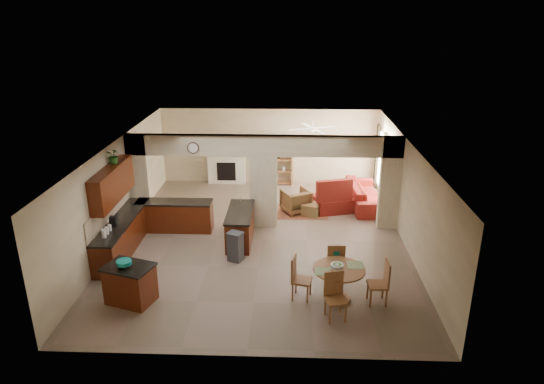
{
  "coord_description": "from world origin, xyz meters",
  "views": [
    {
      "loc": [
        0.77,
        -12.45,
        6.09
      ],
      "look_at": [
        0.28,
        0.3,
        1.34
      ],
      "focal_mm": 32.0,
      "sensor_mm": 36.0,
      "label": 1
    }
  ],
  "objects_px": {
    "kitchen_island": "(130,284)",
    "dining_table": "(339,279)",
    "sofa": "(365,194)",
    "armchair": "(296,201)"
  },
  "relations": [
    {
      "from": "kitchen_island",
      "to": "armchair",
      "type": "xyz_separation_m",
      "value": [
        3.71,
        5.35,
        -0.07
      ]
    },
    {
      "from": "dining_table",
      "to": "armchair",
      "type": "xyz_separation_m",
      "value": [
        -0.91,
        5.1,
        -0.15
      ]
    },
    {
      "from": "dining_table",
      "to": "armchair",
      "type": "distance_m",
      "value": 5.18
    },
    {
      "from": "kitchen_island",
      "to": "dining_table",
      "type": "distance_m",
      "value": 4.62
    },
    {
      "from": "kitchen_island",
      "to": "armchair",
      "type": "bearing_deg",
      "value": 73.31
    },
    {
      "from": "kitchen_island",
      "to": "dining_table",
      "type": "relative_size",
      "value": 1.04
    },
    {
      "from": "dining_table",
      "to": "sofa",
      "type": "xyz_separation_m",
      "value": [
        1.41,
        5.78,
        -0.14
      ]
    },
    {
      "from": "sofa",
      "to": "armchair",
      "type": "bearing_deg",
      "value": 102.29
    },
    {
      "from": "kitchen_island",
      "to": "dining_table",
      "type": "height_order",
      "value": "kitchen_island"
    },
    {
      "from": "dining_table",
      "to": "armchair",
      "type": "relative_size",
      "value": 1.42
    }
  ]
}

